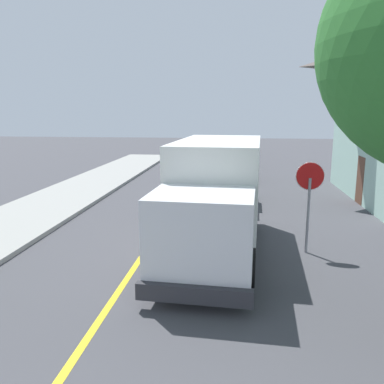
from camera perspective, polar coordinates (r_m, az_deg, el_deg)
centre_line_yellow at (r=12.45m, az=-6.05°, el=-7.42°), size 0.16×56.00×0.01m
box_truck at (r=11.41m, az=3.50°, el=0.05°), size 2.82×7.31×3.20m
parked_car_near at (r=17.50m, az=5.47°, el=0.82°), size 1.97×4.47×1.67m
parked_car_mid at (r=23.65m, az=5.08°, el=3.62°), size 1.89×4.44×1.67m
parked_car_far at (r=30.36m, az=5.57°, el=5.37°), size 1.84×4.42×1.67m
parked_car_furthest at (r=37.27m, az=6.00°, el=6.50°), size 1.88×4.43×1.67m
stop_sign at (r=11.67m, az=16.59°, el=0.28°), size 0.80×0.10×2.65m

